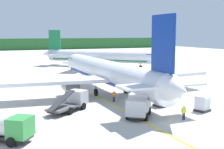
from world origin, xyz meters
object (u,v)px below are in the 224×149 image
(airliner_foreground, at_px, (109,73))
(service_truck_catering, at_px, (2,127))
(service_truck_pushback, at_px, (73,101))
(crew_loader_left, at_px, (184,112))
(crew_marshaller, at_px, (66,89))
(airliner_mid_apron, at_px, (98,57))
(crew_loader_right, at_px, (114,96))
(cargo_container_near, at_px, (161,100))
(cargo_container_far, at_px, (147,94))
(cargo_container_mid, at_px, (203,104))
(service_truck_fuel, at_px, (139,103))

(airliner_foreground, height_order, service_truck_catering, airliner_foreground)
(service_truck_pushback, distance_m, crew_loader_left, 13.97)
(airliner_foreground, height_order, crew_marshaller, airliner_foreground)
(airliner_mid_apron, relative_size, crew_loader_right, 18.42)
(airliner_mid_apron, distance_m, cargo_container_near, 50.27)
(airliner_mid_apron, height_order, cargo_container_far, airliner_mid_apron)
(crew_loader_right, bearing_deg, crew_marshaller, 125.48)
(service_truck_catering, height_order, cargo_container_far, service_truck_catering)
(crew_loader_left, bearing_deg, cargo_container_far, 82.29)
(airliner_mid_apron, distance_m, service_truck_pushback, 50.93)
(service_truck_catering, xyz_separation_m, cargo_container_near, (20.54, 5.76, -0.53))
(airliner_foreground, height_order, crew_loader_right, airliner_foreground)
(airliner_mid_apron, height_order, crew_loader_left, airliner_mid_apron)
(cargo_container_mid, bearing_deg, airliner_foreground, 112.51)
(airliner_foreground, xyz_separation_m, crew_loader_right, (-1.74, -6.04, -2.45))
(service_truck_fuel, bearing_deg, service_truck_pushback, 137.40)
(crew_marshaller, bearing_deg, crew_loader_left, -64.99)
(airliner_foreground, relative_size, cargo_container_mid, 19.80)
(cargo_container_near, bearing_deg, cargo_container_far, 84.79)
(service_truck_catering, distance_m, crew_loader_right, 19.21)
(crew_marshaller, bearing_deg, cargo_container_far, -37.99)
(cargo_container_far, xyz_separation_m, crew_loader_left, (-1.47, -10.83, 0.10))
(service_truck_catering, distance_m, cargo_container_near, 21.34)
(cargo_container_mid, bearing_deg, airliner_mid_apron, 83.52)
(airliner_mid_apron, distance_m, crew_loader_left, 56.84)
(crew_marshaller, bearing_deg, service_truck_catering, -120.55)
(service_truck_fuel, relative_size, crew_loader_left, 3.57)
(service_truck_pushback, bearing_deg, cargo_container_far, 6.86)
(service_truck_fuel, relative_size, cargo_container_mid, 2.78)
(airliner_foreground, relative_size, service_truck_pushback, 6.71)
(service_truck_catering, height_order, cargo_container_mid, service_truck_catering)
(airliner_foreground, bearing_deg, crew_loader_right, -106.09)
(airliner_foreground, relative_size, service_truck_fuel, 7.12)
(airliner_mid_apron, distance_m, cargo_container_far, 45.95)
(service_truck_pushback, height_order, crew_loader_right, service_truck_pushback)
(airliner_foreground, distance_m, airliner_mid_apron, 40.18)
(service_truck_fuel, xyz_separation_m, cargo_container_mid, (8.37, -1.24, -0.56))
(airliner_mid_apron, xyz_separation_m, crew_marshaller, (-19.38, -36.98, -2.10))
(cargo_container_far, xyz_separation_m, crew_marshaller, (-10.25, 8.01, 0.12))
(cargo_container_mid, distance_m, crew_loader_right, 12.38)
(service_truck_fuel, height_order, cargo_container_mid, service_truck_fuel)
(service_truck_pushback, xyz_separation_m, crew_loader_right, (6.71, 2.17, -0.24))
(airliner_foreground, distance_m, cargo_container_near, 11.78)
(airliner_foreground, distance_m, cargo_container_far, 7.98)
(airliner_mid_apron, relative_size, crew_loader_left, 18.03)
(cargo_container_mid, bearing_deg, cargo_container_near, 128.79)
(cargo_container_mid, relative_size, crew_marshaller, 1.26)
(service_truck_fuel, bearing_deg, crew_loader_left, -41.90)
(service_truck_catering, bearing_deg, crew_loader_left, -2.17)
(service_truck_fuel, distance_m, crew_marshaller, 16.15)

